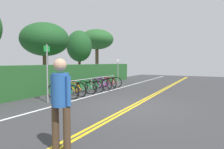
{
  "coord_description": "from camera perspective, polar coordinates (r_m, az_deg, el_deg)",
  "views": [
    {
      "loc": [
        -7.13,
        -2.78,
        1.71
      ],
      "look_at": [
        2.74,
        2.32,
        1.03
      ],
      "focal_mm": 31.73,
      "sensor_mm": 36.0,
      "label": 1
    }
  ],
  "objects": [
    {
      "name": "ground_plane",
      "position": [
        7.85,
        5.96,
        -9.28
      ],
      "size": [
        38.62,
        12.59,
        0.05
      ],
      "primitive_type": "cube",
      "color": "#353538"
    },
    {
      "name": "centre_line_yellow_inner",
      "position": [
        7.81,
        6.52,
        -9.14
      ],
      "size": [
        34.75,
        0.1,
        0.0
      ],
      "primitive_type": "cube",
      "color": "gold",
      "rests_on": "ground_plane"
    },
    {
      "name": "centre_line_yellow_outer",
      "position": [
        7.87,
        5.41,
        -9.04
      ],
      "size": [
        34.75,
        0.1,
        0.0
      ],
      "primitive_type": "cube",
      "color": "gold",
      "rests_on": "ground_plane"
    },
    {
      "name": "bike_lane_stripe_white",
      "position": [
        9.19,
        -10.44,
        -7.25
      ],
      "size": [
        34.75,
        0.12,
        0.0
      ],
      "primitive_type": "cube",
      "color": "white",
      "rests_on": "ground_plane"
    },
    {
      "name": "bike_rack",
      "position": [
        11.53,
        -6.01,
        -2.05
      ],
      "size": [
        5.8,
        0.05,
        0.8
      ],
      "color": "#9EA0A5",
      "rests_on": "ground_plane"
    },
    {
      "name": "bicycle_0",
      "position": [
        9.63,
        -13.97,
        -4.79
      ],
      "size": [
        0.53,
        1.66,
        0.72
      ],
      "color": "black",
      "rests_on": "ground_plane"
    },
    {
      "name": "bicycle_1",
      "position": [
        10.34,
        -11.01,
        -4.06
      ],
      "size": [
        0.46,
        1.71,
        0.77
      ],
      "color": "black",
      "rests_on": "ground_plane"
    },
    {
      "name": "bicycle_2",
      "position": [
        10.96,
        -8.48,
        -3.66
      ],
      "size": [
        0.5,
        1.68,
        0.75
      ],
      "color": "black",
      "rests_on": "ground_plane"
    },
    {
      "name": "bicycle_3",
      "position": [
        11.52,
        -6.24,
        -3.39
      ],
      "size": [
        0.46,
        1.68,
        0.7
      ],
      "color": "black",
      "rests_on": "ground_plane"
    },
    {
      "name": "bicycle_4",
      "position": [
        12.22,
        -3.52,
        -2.85
      ],
      "size": [
        0.46,
        1.74,
        0.76
      ],
      "color": "black",
      "rests_on": "ground_plane"
    },
    {
      "name": "bicycle_5",
      "position": [
        12.82,
        -2.2,
        -2.47
      ],
      "size": [
        0.46,
        1.83,
        0.79
      ],
      "color": "black",
      "rests_on": "ground_plane"
    },
    {
      "name": "bicycle_6",
      "position": [
        13.62,
        -0.61,
        -2.18
      ],
      "size": [
        0.52,
        1.67,
        0.76
      ],
      "color": "black",
      "rests_on": "ground_plane"
    },
    {
      "name": "pedestrian",
      "position": [
        3.86,
        -14.59,
        -6.66
      ],
      "size": [
        0.32,
        0.49,
        1.79
      ],
      "color": "#4C3826",
      "rests_on": "ground_plane"
    },
    {
      "name": "sign_post_near",
      "position": [
        8.76,
        -18.19,
        1.75
      ],
      "size": [
        0.36,
        0.08,
        2.46
      ],
      "color": "gray",
      "rests_on": "ground_plane"
    },
    {
      "name": "sign_post_far",
      "position": [
        14.87,
        1.7,
        1.72
      ],
      "size": [
        0.36,
        0.07,
        2.04
      ],
      "color": "gray",
      "rests_on": "ground_plane"
    },
    {
      "name": "hedge_backdrop",
      "position": [
        14.01,
        -10.19,
        -0.34
      ],
      "size": [
        14.75,
        1.39,
        1.56
      ],
      "primitive_type": "cube",
      "color": "#235626",
      "rests_on": "ground_plane"
    },
    {
      "name": "tree_mid",
      "position": [
        13.47,
        -18.75,
        9.44
      ],
      "size": [
        3.05,
        3.05,
        4.22
      ],
      "color": "brown",
      "rests_on": "ground_plane"
    },
    {
      "name": "tree_far_right",
      "position": [
        16.26,
        -9.41,
        8.01
      ],
      "size": [
        2.02,
        2.02,
        4.26
      ],
      "color": "#473323",
      "rests_on": "ground_plane"
    },
    {
      "name": "tree_extra",
      "position": [
        20.37,
        -4.39,
        9.94
      ],
      "size": [
        3.38,
        3.38,
        5.03
      ],
      "color": "brown",
      "rests_on": "ground_plane"
    }
  ]
}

